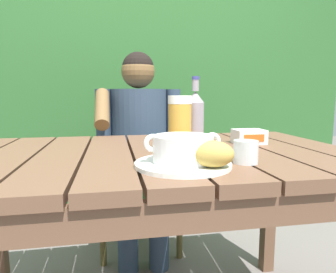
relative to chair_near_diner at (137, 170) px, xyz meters
name	(u,v)px	position (x,y,z in m)	size (l,w,h in m)	color
dining_table	(154,176)	(-0.01, -0.87, 0.20)	(1.43, 0.85, 0.76)	brown
hedge_backdrop	(116,73)	(-0.11, 0.74, 0.67)	(3.53, 0.97, 2.48)	#2E612D
chair_near_diner	(137,170)	(0.00, 0.00, 0.00)	(0.48, 0.47, 0.96)	brown
person_eating	(139,139)	(0.00, -0.20, 0.24)	(0.48, 0.47, 1.20)	#2F4055
serving_plate	(183,164)	(0.04, -1.10, 0.30)	(0.27, 0.27, 0.01)	white
soup_bowl	(183,148)	(0.04, -1.10, 0.34)	(0.22, 0.17, 0.08)	white
bread_roll	(212,154)	(0.10, -1.18, 0.34)	(0.13, 0.12, 0.07)	gold
beer_glass	(180,123)	(0.08, -0.87, 0.39)	(0.08, 0.08, 0.19)	gold
beer_bottle	(195,118)	(0.15, -0.82, 0.40)	(0.07, 0.07, 0.26)	gray
water_glass_small	(246,152)	(0.23, -1.10, 0.32)	(0.07, 0.07, 0.07)	silver
butter_tub	(249,137)	(0.39, -0.78, 0.32)	(0.12, 0.09, 0.06)	white
table_knife	(214,156)	(0.16, -1.01, 0.29)	(0.15, 0.04, 0.01)	silver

